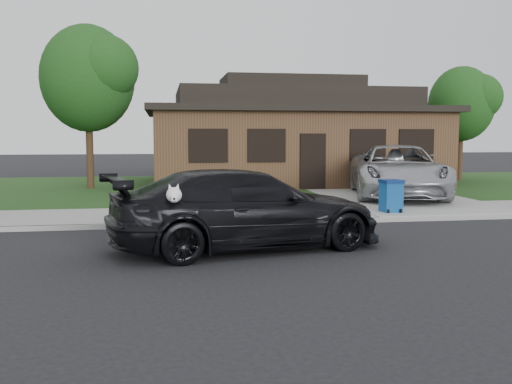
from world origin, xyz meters
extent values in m
plane|color=black|center=(0.00, 0.00, 0.00)|extent=(120.00, 120.00, 0.00)
cube|color=gray|center=(0.00, 5.00, 0.06)|extent=(60.00, 3.00, 0.12)
cube|color=gray|center=(0.00, 3.50, 0.06)|extent=(60.00, 0.12, 0.12)
cube|color=#193814|center=(0.00, 13.00, 0.07)|extent=(60.00, 13.00, 0.13)
cube|color=gray|center=(6.00, 10.00, 0.07)|extent=(4.50, 13.00, 0.14)
imported|color=black|center=(-0.09, 0.64, 0.78)|extent=(5.70, 3.28, 1.55)
ellipsoid|color=white|center=(-1.51, -0.31, 1.10)|extent=(0.34, 0.40, 0.30)
sphere|color=white|center=(-1.51, -0.54, 1.20)|extent=(0.26, 0.26, 0.26)
cube|color=white|center=(-1.51, -0.66, 1.16)|extent=(0.09, 0.12, 0.08)
sphere|color=black|center=(-1.51, -0.72, 1.16)|extent=(0.04, 0.04, 0.04)
cone|color=white|center=(-1.57, -0.49, 1.34)|extent=(0.11, 0.11, 0.14)
cone|color=white|center=(-1.44, -0.49, 1.34)|extent=(0.11, 0.11, 0.14)
imported|color=#ADAEB4|center=(6.18, 8.08, 1.01)|extent=(4.46, 6.81, 1.74)
cube|color=navy|center=(4.41, 4.34, 0.52)|extent=(0.53, 0.53, 0.80)
cube|color=navy|center=(4.41, 4.34, 0.97)|extent=(0.58, 0.58, 0.09)
cylinder|color=black|center=(4.23, 4.10, 0.18)|extent=(0.05, 0.13, 0.13)
cylinder|color=black|center=(4.59, 4.10, 0.18)|extent=(0.05, 0.13, 0.13)
cube|color=#422B1C|center=(4.00, 15.00, 1.63)|extent=(12.00, 8.00, 3.00)
cube|color=black|center=(4.00, 15.00, 3.25)|extent=(12.60, 8.60, 0.25)
cube|color=black|center=(4.00, 15.00, 3.78)|extent=(10.00, 6.50, 0.80)
cube|color=black|center=(4.00, 15.00, 4.48)|extent=(6.00, 3.50, 0.60)
cube|color=black|center=(4.00, 10.97, 1.23)|extent=(1.00, 0.06, 2.10)
cube|color=black|center=(0.00, 10.97, 1.83)|extent=(1.30, 0.05, 1.10)
cube|color=black|center=(2.20, 10.97, 1.83)|extent=(1.30, 0.05, 1.10)
cube|color=black|center=(6.20, 10.97, 1.83)|extent=(1.30, 0.05, 1.10)
cube|color=black|center=(8.20, 10.97, 1.83)|extent=(1.30, 0.05, 1.10)
cylinder|color=#332114|center=(-4.50, 13.00, 1.37)|extent=(0.28, 0.28, 2.48)
ellipsoid|color=#143811|center=(-4.50, 13.00, 4.41)|extent=(3.60, 3.60, 4.14)
sphere|color=#26591E|center=(-3.78, 12.46, 4.77)|extent=(2.52, 2.52, 2.52)
cylinder|color=#332114|center=(12.00, 14.50, 1.14)|extent=(0.28, 0.28, 2.03)
ellipsoid|color=#143811|center=(12.00, 14.50, 3.65)|extent=(3.00, 3.00, 3.45)
sphere|color=#26591E|center=(12.60, 14.05, 3.95)|extent=(2.10, 2.10, 2.10)
camera|label=1|loc=(-1.69, -10.20, 2.20)|focal=40.00mm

